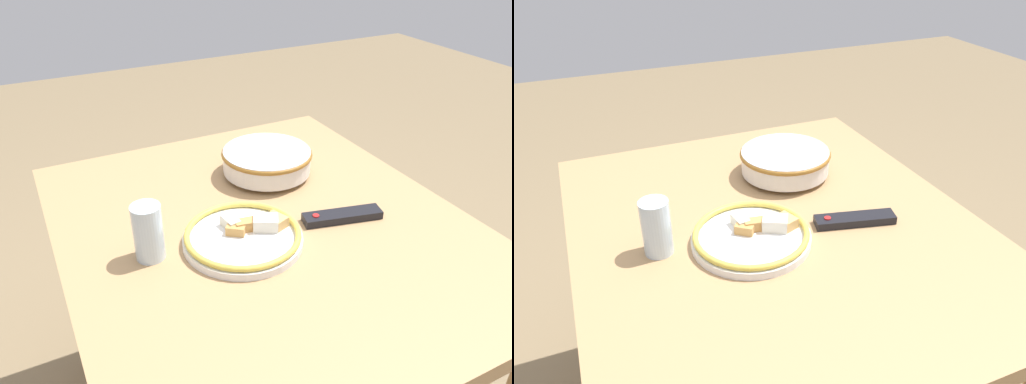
# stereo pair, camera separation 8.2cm
# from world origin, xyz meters

# --- Properties ---
(dining_table) EXTENTS (1.10, 0.94, 0.74)m
(dining_table) POSITION_xyz_m (0.00, 0.00, 0.65)
(dining_table) COLOR tan
(dining_table) RESTS_ON ground_plane
(noodle_bowl) EXTENTS (0.25, 0.25, 0.08)m
(noodle_bowl) POSITION_xyz_m (-0.22, 0.12, 0.78)
(noodle_bowl) COLOR silver
(noodle_bowl) RESTS_ON dining_table
(food_plate) EXTENTS (0.27, 0.27, 0.05)m
(food_plate) POSITION_xyz_m (0.04, -0.08, 0.75)
(food_plate) COLOR white
(food_plate) RESTS_ON dining_table
(tv_remote) EXTENTS (0.09, 0.20, 0.02)m
(tv_remote) POSITION_xyz_m (0.07, 0.18, 0.75)
(tv_remote) COLOR black
(tv_remote) RESTS_ON dining_table
(drinking_glass) EXTENTS (0.06, 0.06, 0.13)m
(drinking_glass) POSITION_xyz_m (-0.00, -0.28, 0.80)
(drinking_glass) COLOR silver
(drinking_glass) RESTS_ON dining_table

